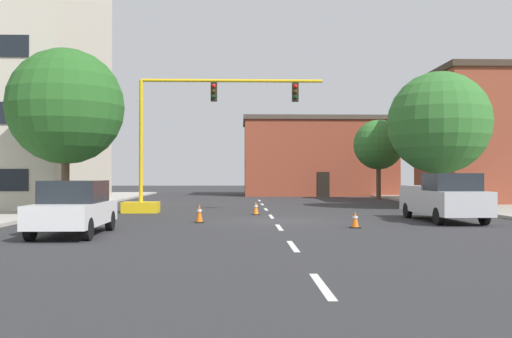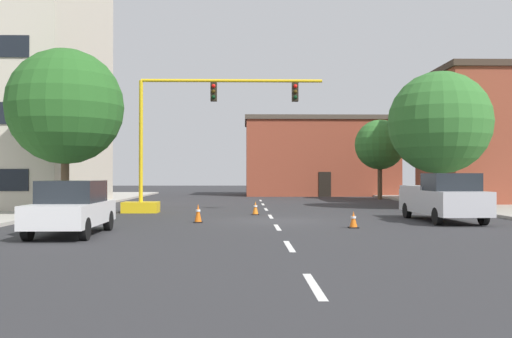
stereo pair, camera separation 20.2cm
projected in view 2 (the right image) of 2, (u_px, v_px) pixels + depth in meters
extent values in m
plane|color=#2D2D30|center=(273.00, 221.00, 23.85)|extent=(160.00, 160.00, 0.00)
cube|color=#B2ADA3|center=(28.00, 208.00, 31.59)|extent=(6.00, 56.00, 0.14)
cube|color=#9E998E|center=(500.00, 208.00, 32.12)|extent=(6.00, 56.00, 0.14)
cube|color=silver|center=(314.00, 286.00, 9.86)|extent=(0.16, 2.40, 0.01)
cube|color=silver|center=(289.00, 246.00, 15.36)|extent=(0.16, 2.40, 0.01)
cube|color=silver|center=(277.00, 227.00, 20.85)|extent=(0.16, 2.40, 0.01)
cube|color=silver|center=(271.00, 216.00, 26.35)|extent=(0.16, 2.40, 0.01)
cube|color=silver|center=(266.00, 209.00, 31.85)|extent=(0.16, 2.40, 0.01)
cube|color=silver|center=(263.00, 204.00, 37.35)|extent=(0.16, 2.40, 0.01)
cube|color=silver|center=(261.00, 201.00, 42.85)|extent=(0.16, 2.40, 0.01)
cube|color=brown|center=(318.00, 159.00, 54.71)|extent=(13.82, 8.50, 6.87)
cube|color=#4C4238|center=(318.00, 121.00, 54.75)|extent=(14.12, 8.80, 0.40)
cube|color=black|center=(325.00, 184.00, 50.41)|extent=(1.10, 0.06, 2.20)
cube|color=brown|center=(509.00, 140.00, 38.40)|extent=(10.33, 8.08, 8.49)
cube|color=#3D2D23|center=(509.00, 75.00, 38.45)|extent=(10.63, 8.38, 0.40)
cube|color=yellow|center=(141.00, 207.00, 29.08)|extent=(1.80, 1.20, 0.55)
cylinder|color=yellow|center=(141.00, 141.00, 29.11)|extent=(0.20, 0.20, 6.20)
cylinder|color=yellow|center=(232.00, 81.00, 29.24)|extent=(9.27, 0.16, 0.16)
cube|color=black|center=(214.00, 92.00, 29.21)|extent=(0.32, 0.36, 0.95)
sphere|color=red|center=(214.00, 86.00, 29.03)|extent=(0.20, 0.20, 0.20)
sphere|color=#38280A|center=(214.00, 91.00, 29.02)|extent=(0.20, 0.20, 0.20)
sphere|color=black|center=(214.00, 97.00, 29.02)|extent=(0.20, 0.20, 0.20)
cube|color=black|center=(295.00, 92.00, 29.30)|extent=(0.32, 0.36, 0.95)
sphere|color=red|center=(295.00, 86.00, 29.11)|extent=(0.20, 0.20, 0.20)
sphere|color=#38280A|center=(295.00, 92.00, 29.11)|extent=(0.20, 0.20, 0.20)
sphere|color=black|center=(295.00, 97.00, 29.10)|extent=(0.20, 0.20, 0.20)
cylinder|color=brown|center=(440.00, 185.00, 32.15)|extent=(0.36, 0.36, 2.71)
sphere|color=#33702D|center=(440.00, 123.00, 32.18)|extent=(5.78, 5.78, 5.78)
cylinder|color=brown|center=(380.00, 181.00, 44.89)|extent=(0.36, 0.36, 2.84)
sphere|color=#33702D|center=(380.00, 145.00, 44.92)|extent=(3.93, 3.93, 3.93)
cylinder|color=brown|center=(65.00, 184.00, 25.84)|extent=(0.36, 0.36, 3.06)
sphere|color=#286023|center=(65.00, 107.00, 25.87)|extent=(5.23, 5.23, 5.23)
cube|color=#BCBCC1|center=(442.00, 202.00, 23.65)|extent=(2.16, 5.46, 0.95)
cube|color=#1E2328|center=(451.00, 182.00, 22.76)|extent=(1.89, 1.85, 0.70)
cube|color=#BCBCC1|center=(432.00, 188.00, 24.84)|extent=(2.08, 2.87, 0.16)
cylinder|color=black|center=(483.00, 216.00, 21.85)|extent=(0.24, 0.69, 0.68)
cylinder|color=black|center=(437.00, 216.00, 21.76)|extent=(0.24, 0.69, 0.68)
cylinder|color=black|center=(447.00, 210.00, 25.52)|extent=(0.24, 0.69, 0.68)
cylinder|color=black|center=(407.00, 210.00, 25.43)|extent=(0.24, 0.69, 0.68)
cube|color=white|center=(71.00, 214.00, 18.20)|extent=(1.90, 4.52, 0.70)
cube|color=#1E2328|center=(72.00, 191.00, 18.31)|extent=(1.73, 2.32, 0.70)
cylinder|color=black|center=(60.00, 221.00, 19.70)|extent=(0.23, 0.68, 0.68)
cylinder|color=black|center=(108.00, 221.00, 19.75)|extent=(0.23, 0.68, 0.68)
cylinder|color=black|center=(28.00, 229.00, 16.64)|extent=(0.23, 0.68, 0.68)
cylinder|color=black|center=(85.00, 229.00, 16.70)|extent=(0.23, 0.68, 0.68)
cube|color=black|center=(255.00, 214.00, 27.50)|extent=(0.36, 0.36, 0.04)
cone|color=orange|center=(255.00, 208.00, 27.50)|extent=(0.28, 0.28, 0.61)
cylinder|color=white|center=(255.00, 206.00, 27.50)|extent=(0.19, 0.19, 0.08)
cube|color=black|center=(198.00, 222.00, 22.96)|extent=(0.36, 0.36, 0.04)
cone|color=orange|center=(198.00, 213.00, 22.97)|extent=(0.28, 0.28, 0.72)
cylinder|color=white|center=(198.00, 211.00, 22.97)|extent=(0.19, 0.19, 0.08)
cube|color=black|center=(353.00, 228.00, 20.63)|extent=(0.36, 0.36, 0.04)
cone|color=orange|center=(353.00, 219.00, 20.63)|extent=(0.28, 0.28, 0.57)
cylinder|color=white|center=(353.00, 217.00, 20.63)|extent=(0.19, 0.19, 0.08)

